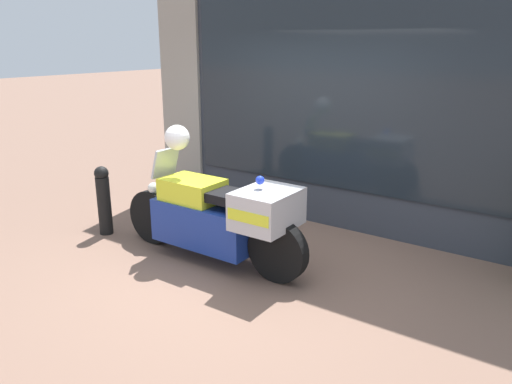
{
  "coord_description": "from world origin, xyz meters",
  "views": [
    {
      "loc": [
        2.93,
        -3.87,
        2.36
      ],
      "look_at": [
        -0.18,
        0.56,
        0.72
      ],
      "focal_mm": 35.0,
      "sensor_mm": 36.0,
      "label": 1
    }
  ],
  "objects": [
    {
      "name": "paramedic_motorcycle",
      "position": [
        -0.31,
        0.06,
        0.55
      ],
      "size": [
        2.45,
        0.67,
        1.2
      ],
      "rotation": [
        0.0,
        0.0,
        3.14
      ],
      "color": "black",
      "rests_on": "ground"
    },
    {
      "name": "shop_building",
      "position": [
        -0.35,
        2.0,
        1.94
      ],
      "size": [
        5.6,
        0.55,
        3.86
      ],
      "color": "#333842",
      "rests_on": "ground"
    },
    {
      "name": "window_display",
      "position": [
        0.3,
        2.03,
        0.47
      ],
      "size": [
        4.4,
        0.3,
        2.0
      ],
      "color": "slate",
      "rests_on": "ground"
    },
    {
      "name": "white_helmet",
      "position": [
        -0.89,
        0.06,
        1.34
      ],
      "size": [
        0.28,
        0.28,
        0.28
      ],
      "primitive_type": "sphere",
      "color": "white",
      "rests_on": "paramedic_motorcycle"
    },
    {
      "name": "ground_plane",
      "position": [
        0.0,
        0.0,
        0.0
      ],
      "size": [
        60.0,
        60.0,
        0.0
      ],
      "primitive_type": "plane",
      "color": "#7A5B4C"
    },
    {
      "name": "street_bollard",
      "position": [
        -2.06,
        -0.09,
        0.46
      ],
      "size": [
        0.18,
        0.18,
        0.88
      ],
      "color": "black",
      "rests_on": "ground"
    }
  ]
}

